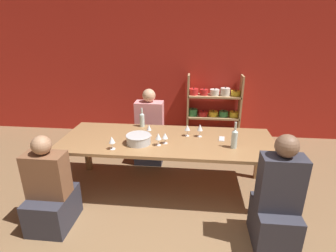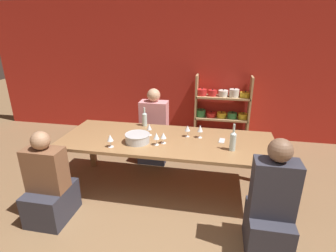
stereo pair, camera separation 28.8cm
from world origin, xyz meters
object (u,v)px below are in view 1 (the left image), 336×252
cell_phone (222,139)px  person_far_a (150,135)px  wine_glass_white_a (112,140)px  wine_glass_empty_d (149,128)px  person_near_a (51,195)px  wine_bottle_green (142,119)px  wine_glass_empty_a (165,136)px  wine_glass_empty_b (200,128)px  mixing_bowl (139,139)px  dining_table (167,144)px  wine_glass_red_a (187,128)px  wine_bottle_dark (234,138)px  wine_glass_empty_c (158,136)px  person_near_b (276,206)px  shelf_unit (213,113)px

cell_phone → person_far_a: size_ratio=0.13×
wine_glass_white_a → person_far_a: person_far_a is taller
wine_glass_empty_d → cell_phone: bearing=-0.8°
person_near_a → wine_bottle_green: bearing=57.4°
wine_glass_empty_a → wine_glass_empty_b: size_ratio=0.81×
mixing_bowl → person_far_a: person_far_a is taller
dining_table → cell_phone: bearing=6.1°
wine_glass_empty_b → wine_glass_red_a: bearing=178.5°
wine_glass_white_a → wine_glass_red_a: bearing=29.7°
wine_bottle_dark → mixing_bowl: bearing=179.7°
wine_bottle_green → wine_glass_empty_c: bearing=-62.6°
mixing_bowl → wine_glass_white_a: bearing=-145.0°
mixing_bowl → person_near_a: size_ratio=0.29×
wine_glass_red_a → wine_glass_white_a: (-0.89, -0.51, 0.00)m
mixing_bowl → wine_glass_red_a: bearing=27.0°
mixing_bowl → wine_bottle_dark: size_ratio=0.96×
wine_bottle_green → wine_bottle_dark: (1.26, -0.61, 0.01)m
wine_glass_white_a → wine_glass_empty_d: wine_glass_white_a is taller
wine_bottle_dark → person_far_a: (-1.24, 1.08, -0.46)m
wine_glass_empty_a → person_near_b: 1.48m
wine_bottle_green → person_near_a: bearing=-122.6°
person_near_a → mixing_bowl: bearing=36.8°
person_far_a → person_near_b: size_ratio=1.00×
cell_phone → person_far_a: 1.43m
dining_table → wine_glass_red_a: bearing=28.5°
wine_bottle_dark → wine_glass_empty_b: (-0.41, 0.31, 0.00)m
wine_glass_empty_a → wine_glass_empty_b: wine_glass_empty_b is taller
wine_glass_red_a → cell_phone: bearing=-7.9°
cell_phone → dining_table: bearing=-173.9°
wine_glass_empty_d → dining_table: bearing=-19.5°
shelf_unit → wine_bottle_dark: (0.11, -2.15, 0.37)m
wine_glass_red_a → wine_glass_empty_d: wine_glass_empty_d is taller
wine_glass_empty_b → wine_glass_white_a: wine_glass_empty_b is taller
dining_table → wine_glass_white_a: bearing=-149.8°
wine_glass_empty_a → wine_glass_white_a: bearing=-159.2°
person_far_a → person_near_b: bearing=132.3°
dining_table → wine_glass_empty_c: 0.29m
mixing_bowl → wine_glass_red_a: size_ratio=2.01×
person_far_a → wine_bottle_green: bearing=86.6°
mixing_bowl → wine_glass_empty_d: bearing=70.8°
mixing_bowl → person_near_b: bearing=-23.9°
shelf_unit → wine_glass_empty_a: (-0.74, -2.10, 0.34)m
dining_table → wine_glass_empty_a: size_ratio=19.58×
wine_bottle_green → wine_bottle_dark: bearing=-25.9°
dining_table → wine_bottle_dark: (0.84, -0.17, 0.20)m
dining_table → wine_bottle_green: wine_bottle_green is taller
wine_bottle_dark → wine_glass_empty_c: size_ratio=2.04×
wine_glass_empty_b → dining_table: bearing=-162.3°
person_near_a → person_near_b: bearing=-0.6°
wine_glass_red_a → person_near_b: person_near_b is taller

